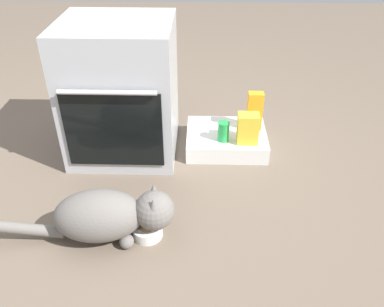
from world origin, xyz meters
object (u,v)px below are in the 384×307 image
(oven, at_px, (121,91))
(snack_bag, at_px, (248,129))
(pantry_cabinet, at_px, (226,139))
(juice_carton, at_px, (255,111))
(food_bowl, at_px, (147,230))
(soda_can, at_px, (223,131))
(cat, at_px, (109,215))

(oven, xyz_separation_m, snack_bag, (0.72, -0.07, -0.19))
(pantry_cabinet, relative_size, snack_bag, 2.67)
(oven, relative_size, juice_carton, 3.23)
(food_bowl, bearing_deg, juice_carton, 55.41)
(snack_bag, height_order, juice_carton, juice_carton)
(juice_carton, bearing_deg, oven, -173.92)
(soda_can, bearing_deg, snack_bag, -5.29)
(pantry_cabinet, bearing_deg, cat, -125.68)
(snack_bag, relative_size, juice_carton, 0.75)
(pantry_cabinet, distance_m, juice_carton, 0.24)
(cat, xyz_separation_m, juice_carton, (0.73, 0.83, 0.09))
(pantry_cabinet, bearing_deg, juice_carton, 16.02)
(food_bowl, relative_size, soda_can, 1.17)
(cat, bearing_deg, juice_carton, 43.58)
(oven, bearing_deg, food_bowl, -73.48)
(cat, bearing_deg, oven, 88.77)
(food_bowl, xyz_separation_m, juice_carton, (0.56, 0.81, 0.19))
(cat, xyz_separation_m, snack_bag, (0.67, 0.67, 0.06))
(food_bowl, xyz_separation_m, soda_can, (0.37, 0.67, 0.13))
(oven, xyz_separation_m, cat, (0.05, -0.74, -0.25))
(pantry_cabinet, bearing_deg, snack_bag, -43.32)
(snack_bag, bearing_deg, oven, 174.40)
(oven, distance_m, snack_bag, 0.75)
(oven, distance_m, pantry_cabinet, 0.70)
(soda_can, relative_size, snack_bag, 0.67)
(soda_can, relative_size, juice_carton, 0.50)
(oven, height_order, food_bowl, oven)
(cat, height_order, soda_can, cat)
(food_bowl, xyz_separation_m, snack_bag, (0.51, 0.66, 0.16))
(pantry_cabinet, height_order, soda_can, soda_can)
(cat, bearing_deg, pantry_cabinet, 49.12)
(food_bowl, relative_size, juice_carton, 0.59)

